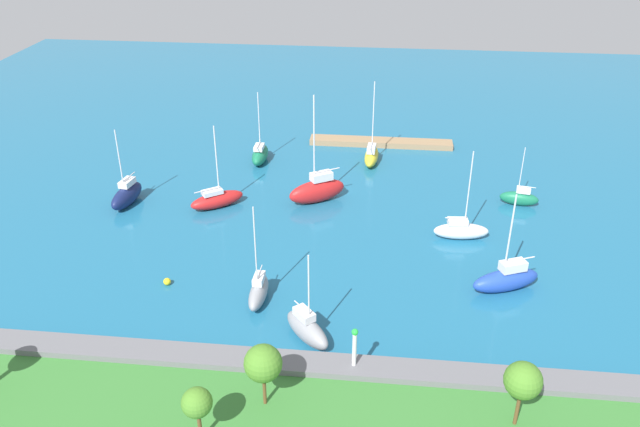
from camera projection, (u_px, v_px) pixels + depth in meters
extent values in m
plane|color=#1E668C|center=(327.00, 194.00, 84.82)|extent=(160.00, 160.00, 0.00)
cube|color=#997A56|center=(381.00, 142.00, 99.70)|extent=(22.13, 2.78, 0.87)
cube|color=slate|center=(287.00, 367.00, 54.28)|extent=(61.50, 2.68, 1.53)
cylinder|color=silver|center=(354.00, 350.00, 52.61)|extent=(0.36, 0.36, 3.20)
sphere|color=green|center=(355.00, 332.00, 51.73)|extent=(0.56, 0.56, 0.56)
cylinder|color=brown|center=(200.00, 425.00, 46.40)|extent=(0.30, 0.30, 2.98)
sphere|color=#4C8428|center=(197.00, 403.00, 45.37)|extent=(2.27, 2.27, 2.27)
cylinder|color=brown|center=(518.00, 406.00, 47.64)|extent=(0.29, 0.29, 3.47)
sphere|color=#4C8428|center=(523.00, 380.00, 46.42)|extent=(2.83, 2.83, 2.83)
cylinder|color=brown|center=(264.00, 388.00, 49.56)|extent=(0.27, 0.27, 3.19)
sphere|color=#4C8428|center=(263.00, 363.00, 48.38)|extent=(2.97, 2.97, 2.97)
ellipsoid|color=#19724C|center=(519.00, 198.00, 81.68)|extent=(5.03, 2.42, 1.80)
cube|color=silver|center=(524.00, 190.00, 80.99)|extent=(1.88, 1.25, 0.70)
cylinder|color=silver|center=(522.00, 170.00, 79.86)|extent=(0.12, 0.12, 6.10)
cylinder|color=silver|center=(527.00, 187.00, 80.65)|extent=(2.04, 0.45, 0.09)
ellipsoid|color=red|center=(317.00, 191.00, 82.22)|extent=(7.81, 6.14, 2.96)
cube|color=silver|center=(321.00, 176.00, 81.51)|extent=(3.11, 2.69, 1.04)
cylinder|color=silver|center=(314.00, 140.00, 78.66)|extent=(0.19, 0.19, 11.41)
cylinder|color=silver|center=(327.00, 170.00, 81.50)|extent=(3.12, 2.05, 0.15)
ellipsoid|color=gray|center=(259.00, 293.00, 63.30)|extent=(1.73, 5.65, 2.04)
cube|color=silver|center=(259.00, 279.00, 63.04)|extent=(1.01, 2.04, 0.72)
cylinder|color=silver|center=(255.00, 248.00, 60.49)|extent=(0.13, 0.13, 8.76)
cylinder|color=silver|center=(260.00, 272.00, 63.21)|extent=(0.15, 2.41, 0.11)
ellipsoid|color=#2347B2|center=(506.00, 280.00, 65.00)|extent=(7.64, 4.90, 2.29)
cube|color=silver|center=(513.00, 266.00, 64.37)|extent=(2.96, 2.25, 0.99)
cylinder|color=silver|center=(510.00, 234.00, 62.29)|extent=(0.18, 0.18, 8.69)
cylinder|color=silver|center=(520.00, 259.00, 64.24)|extent=(3.11, 1.43, 0.14)
ellipsoid|color=white|center=(461.00, 231.00, 74.23)|extent=(6.53, 2.61, 1.88)
cube|color=silver|center=(458.00, 222.00, 73.64)|extent=(2.39, 1.43, 0.68)
cylinder|color=silver|center=(469.00, 189.00, 71.62)|extent=(0.15, 0.15, 9.09)
cylinder|color=silver|center=(455.00, 218.00, 73.41)|extent=(2.32, 0.32, 0.12)
ellipsoid|color=#141E4C|center=(127.00, 196.00, 81.61)|extent=(3.08, 6.90, 2.49)
cube|color=silver|center=(127.00, 182.00, 81.29)|extent=(1.61, 2.56, 0.77)
cylinder|color=silver|center=(119.00, 160.00, 78.88)|extent=(0.16, 0.16, 7.82)
cylinder|color=silver|center=(129.00, 177.00, 81.54)|extent=(0.55, 2.90, 0.13)
ellipsoid|color=yellow|center=(371.00, 156.00, 93.34)|extent=(2.34, 6.74, 2.03)
cube|color=silver|center=(371.00, 149.00, 92.18)|extent=(1.30, 2.46, 0.91)
cylinder|color=silver|center=(373.00, 116.00, 90.74)|extent=(0.16, 0.16, 10.12)
cylinder|color=silver|center=(371.00, 146.00, 91.30)|extent=(0.33, 3.10, 0.13)
ellipsoid|color=#19724C|center=(260.00, 155.00, 93.60)|extent=(2.16, 6.13, 2.22)
cube|color=silver|center=(259.00, 147.00, 92.50)|extent=(1.29, 2.21, 0.63)
cylinder|color=silver|center=(259.00, 120.00, 91.38)|extent=(0.15, 0.15, 8.27)
cylinder|color=silver|center=(258.00, 146.00, 91.79)|extent=(0.14, 2.71, 0.12)
ellipsoid|color=red|center=(217.00, 200.00, 81.11)|extent=(6.98, 5.99, 1.98)
cube|color=silver|center=(212.00, 192.00, 80.25)|extent=(2.83, 2.58, 0.58)
cylinder|color=silver|center=(216.00, 160.00, 78.67)|extent=(0.17, 0.17, 8.92)
cylinder|color=silver|center=(207.00, 190.00, 79.72)|extent=(2.70, 2.06, 0.14)
ellipsoid|color=gray|center=(307.00, 330.00, 58.05)|extent=(5.42, 5.76, 2.21)
cube|color=silver|center=(304.00, 314.00, 57.68)|extent=(2.30, 2.38, 0.79)
cylinder|color=silver|center=(309.00, 290.00, 55.63)|extent=(0.14, 0.14, 7.08)
cylinder|color=silver|center=(302.00, 307.00, 57.70)|extent=(1.63, 1.82, 0.11)
sphere|color=yellow|center=(167.00, 282.00, 66.12)|extent=(0.77, 0.77, 0.77)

